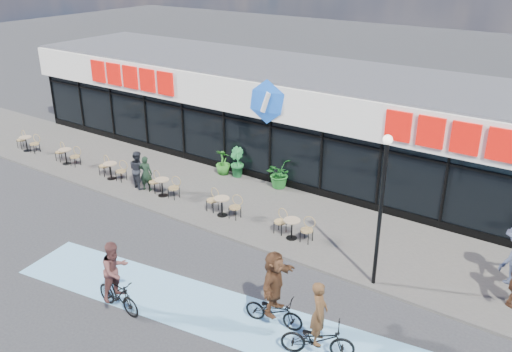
{
  "coord_description": "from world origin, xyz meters",
  "views": [
    {
      "loc": [
        11.98,
        -11.41,
        9.75
      ],
      "look_at": [
        1.67,
        3.5,
        2.0
      ],
      "focal_mm": 38.0,
      "sensor_mm": 36.0,
      "label": 1
    }
  ],
  "objects_px": {
    "bistro_set_0": "(28,142)",
    "patron_right": "(138,169)",
    "potted_plant_left": "(237,162)",
    "patron_left": "(146,173)",
    "lamp_post": "(382,198)",
    "cyclist_a": "(274,292)",
    "cyclist_b": "(318,332)",
    "potted_plant_mid": "(223,162)",
    "potted_plant_right": "(279,173)"
  },
  "relations": [
    {
      "from": "potted_plant_left",
      "to": "cyclist_b",
      "type": "distance_m",
      "value": 11.8
    },
    {
      "from": "cyclist_b",
      "to": "potted_plant_left",
      "type": "bearing_deg",
      "value": 136.64
    },
    {
      "from": "bistro_set_0",
      "to": "patron_right",
      "type": "bearing_deg",
      "value": -0.27
    },
    {
      "from": "potted_plant_left",
      "to": "patron_right",
      "type": "height_order",
      "value": "patron_right"
    },
    {
      "from": "lamp_post",
      "to": "patron_left",
      "type": "distance_m",
      "value": 11.02
    },
    {
      "from": "bistro_set_0",
      "to": "potted_plant_right",
      "type": "height_order",
      "value": "potted_plant_right"
    },
    {
      "from": "patron_right",
      "to": "cyclist_a",
      "type": "xyz_separation_m",
      "value": [
        9.72,
        -4.32,
        0.14
      ]
    },
    {
      "from": "bistro_set_0",
      "to": "patron_left",
      "type": "distance_m",
      "value": 8.47
    },
    {
      "from": "patron_left",
      "to": "lamp_post",
      "type": "bearing_deg",
      "value": 154.13
    },
    {
      "from": "potted_plant_mid",
      "to": "cyclist_a",
      "type": "height_order",
      "value": "cyclist_a"
    },
    {
      "from": "bistro_set_0",
      "to": "potted_plant_left",
      "type": "relative_size",
      "value": 1.15
    },
    {
      "from": "potted_plant_mid",
      "to": "cyclist_b",
      "type": "xyz_separation_m",
      "value": [
        9.23,
        -7.95,
        0.04
      ]
    },
    {
      "from": "patron_right",
      "to": "cyclist_b",
      "type": "xyz_separation_m",
      "value": [
        11.31,
        -4.71,
        -0.2
      ]
    },
    {
      "from": "lamp_post",
      "to": "cyclist_b",
      "type": "relative_size",
      "value": 2.2
    },
    {
      "from": "potted_plant_left",
      "to": "cyclist_a",
      "type": "bearing_deg",
      "value": -47.77
    },
    {
      "from": "potted_plant_left",
      "to": "patron_right",
      "type": "distance_m",
      "value": 4.35
    },
    {
      "from": "cyclist_a",
      "to": "potted_plant_mid",
      "type": "bearing_deg",
      "value": 135.35
    },
    {
      "from": "cyclist_a",
      "to": "potted_plant_right",
      "type": "bearing_deg",
      "value": 121.69
    },
    {
      "from": "potted_plant_left",
      "to": "cyclist_b",
      "type": "height_order",
      "value": "cyclist_b"
    },
    {
      "from": "bistro_set_0",
      "to": "cyclist_b",
      "type": "relative_size",
      "value": 0.7
    },
    {
      "from": "bistro_set_0",
      "to": "potted_plant_mid",
      "type": "xyz_separation_m",
      "value": [
        10.07,
        3.2,
        0.13
      ]
    },
    {
      "from": "potted_plant_left",
      "to": "cyclist_a",
      "type": "height_order",
      "value": "cyclist_a"
    },
    {
      "from": "lamp_post",
      "to": "potted_plant_mid",
      "type": "height_order",
      "value": "lamp_post"
    },
    {
      "from": "patron_right",
      "to": "cyclist_a",
      "type": "height_order",
      "value": "cyclist_a"
    },
    {
      "from": "cyclist_a",
      "to": "cyclist_b",
      "type": "relative_size",
      "value": 1.05
    },
    {
      "from": "potted_plant_left",
      "to": "patron_right",
      "type": "xyz_separation_m",
      "value": [
        -2.73,
        -3.39,
        0.16
      ]
    },
    {
      "from": "patron_left",
      "to": "cyclist_a",
      "type": "distance_m",
      "value": 10.21
    },
    {
      "from": "bistro_set_0",
      "to": "potted_plant_right",
      "type": "xyz_separation_m",
      "value": [
        12.93,
        3.4,
        0.18
      ]
    },
    {
      "from": "bistro_set_0",
      "to": "cyclist_b",
      "type": "bearing_deg",
      "value": -13.83
    },
    {
      "from": "potted_plant_left",
      "to": "patron_left",
      "type": "xyz_separation_m",
      "value": [
        -2.25,
        -3.39,
        0.1
      ]
    },
    {
      "from": "potted_plant_left",
      "to": "cyclist_a",
      "type": "xyz_separation_m",
      "value": [
        7.0,
        -7.71,
        0.3
      ]
    },
    {
      "from": "potted_plant_right",
      "to": "potted_plant_mid",
      "type": "bearing_deg",
      "value": -175.88
    },
    {
      "from": "patron_left",
      "to": "patron_right",
      "type": "xyz_separation_m",
      "value": [
        -0.47,
        0.0,
        0.06
      ]
    },
    {
      "from": "bistro_set_0",
      "to": "patron_left",
      "type": "height_order",
      "value": "patron_left"
    },
    {
      "from": "patron_left",
      "to": "potted_plant_mid",
      "type": "bearing_deg",
      "value": -137.03
    },
    {
      "from": "lamp_post",
      "to": "patron_right",
      "type": "bearing_deg",
      "value": 175.03
    },
    {
      "from": "potted_plant_right",
      "to": "cyclist_b",
      "type": "xyz_separation_m",
      "value": [
        6.38,
        -8.16,
        -0.01
      ]
    },
    {
      "from": "patron_left",
      "to": "patron_right",
      "type": "relative_size",
      "value": 0.93
    },
    {
      "from": "patron_left",
      "to": "patron_right",
      "type": "bearing_deg",
      "value": -21.2
    },
    {
      "from": "patron_right",
      "to": "cyclist_b",
      "type": "distance_m",
      "value": 12.25
    },
    {
      "from": "cyclist_b",
      "to": "potted_plant_right",
      "type": "bearing_deg",
      "value": 128.02
    },
    {
      "from": "cyclist_b",
      "to": "patron_right",
      "type": "bearing_deg",
      "value": 157.37
    },
    {
      "from": "lamp_post",
      "to": "potted_plant_right",
      "type": "bearing_deg",
      "value": 145.0
    },
    {
      "from": "potted_plant_right",
      "to": "cyclist_b",
      "type": "relative_size",
      "value": 0.58
    },
    {
      "from": "lamp_post",
      "to": "potted_plant_mid",
      "type": "bearing_deg",
      "value": 155.31
    },
    {
      "from": "lamp_post",
      "to": "patron_left",
      "type": "bearing_deg",
      "value": 174.84
    },
    {
      "from": "patron_left",
      "to": "cyclist_b",
      "type": "bearing_deg",
      "value": 135.8
    },
    {
      "from": "potted_plant_left",
      "to": "potted_plant_mid",
      "type": "relative_size",
      "value": 1.15
    },
    {
      "from": "potted_plant_left",
      "to": "patron_left",
      "type": "distance_m",
      "value": 4.08
    },
    {
      "from": "bistro_set_0",
      "to": "lamp_post",
      "type": "bearing_deg",
      "value": -3.02
    }
  ]
}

